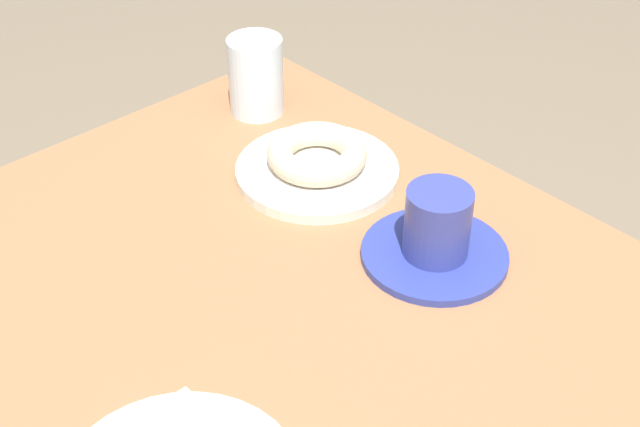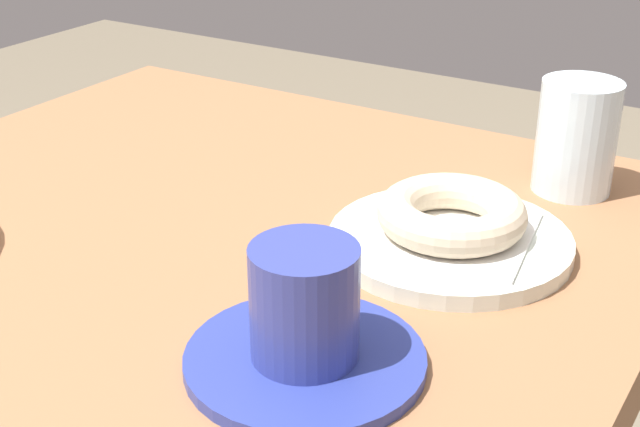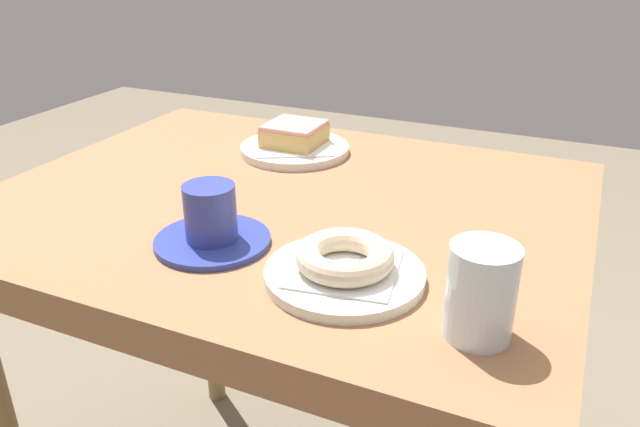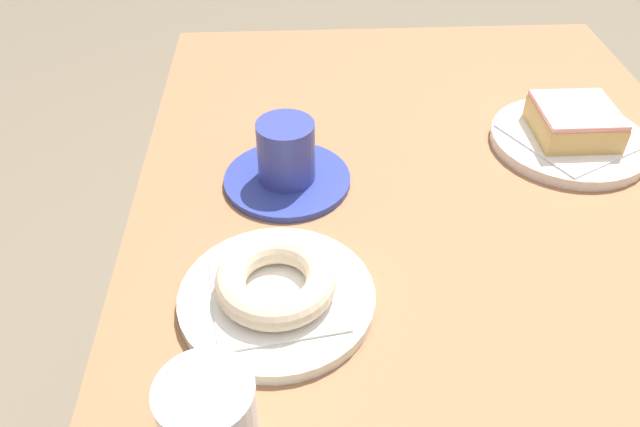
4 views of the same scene
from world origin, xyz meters
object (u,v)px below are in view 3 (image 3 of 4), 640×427
at_px(plate_glazed_square, 295,149).
at_px(coffee_cup, 211,222).
at_px(plate_sugar_ring, 345,274).
at_px(donut_sugar_ring, 345,256).
at_px(water_glass, 481,292).
at_px(donut_glazed_square, 295,134).

relative_size(plate_glazed_square, coffee_cup, 1.31).
height_order(plate_glazed_square, plate_sugar_ring, plate_glazed_square).
distance_m(donut_sugar_ring, water_glass, 0.17).
xyz_separation_m(plate_sugar_ring, donut_sugar_ring, (0.00, 0.00, 0.02)).
bearing_deg(donut_glazed_square, coffee_cup, 99.52).
relative_size(plate_glazed_square, plate_sugar_ring, 1.05).
distance_m(plate_glazed_square, plate_sugar_ring, 0.46).
distance_m(donut_sugar_ring, coffee_cup, 0.19).
xyz_separation_m(donut_glazed_square, coffee_cup, (-0.06, 0.37, -0.01)).
height_order(donut_glazed_square, plate_sugar_ring, donut_glazed_square).
height_order(water_glass, coffee_cup, water_glass).
relative_size(plate_sugar_ring, water_glass, 1.89).
bearing_deg(plate_sugar_ring, plate_glazed_square, -56.23).
height_order(plate_sugar_ring, donut_sugar_ring, donut_sugar_ring).
bearing_deg(coffee_cup, plate_sugar_ring, 176.34).
bearing_deg(plate_glazed_square, donut_glazed_square, 90.00).
relative_size(plate_sugar_ring, donut_sugar_ring, 1.64).
bearing_deg(plate_glazed_square, plate_sugar_ring, 123.77).
relative_size(plate_glazed_square, donut_sugar_ring, 1.72).
relative_size(donut_glazed_square, donut_sugar_ring, 0.84).
xyz_separation_m(plate_glazed_square, water_glass, (-0.42, 0.43, 0.04)).
height_order(plate_glazed_square, donut_glazed_square, donut_glazed_square).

